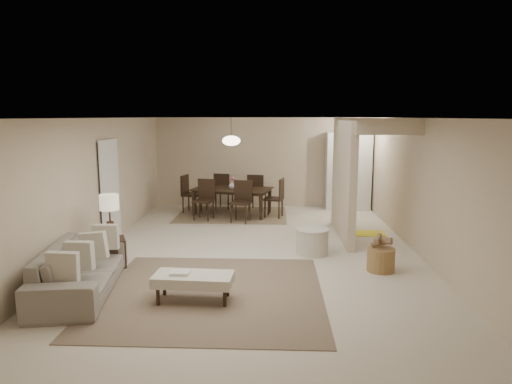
{
  "coord_description": "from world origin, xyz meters",
  "views": [
    {
      "loc": [
        0.36,
        -8.32,
        2.53
      ],
      "look_at": [
        -0.01,
        0.58,
        1.05
      ],
      "focal_mm": 32.0,
      "sensor_mm": 36.0,
      "label": 1
    }
  ],
  "objects_px": {
    "pantry_cabinet": "(348,171)",
    "dining_table": "(232,202)",
    "round_pouf": "(312,241)",
    "wicker_basket": "(381,260)",
    "sofa": "(81,269)",
    "ottoman_bench": "(193,280)",
    "side_table": "(112,253)"
  },
  "relations": [
    {
      "from": "sofa",
      "to": "ottoman_bench",
      "type": "height_order",
      "value": "sofa"
    },
    {
      "from": "side_table",
      "to": "dining_table",
      "type": "distance_m",
      "value": 4.52
    },
    {
      "from": "sofa",
      "to": "round_pouf",
      "type": "distance_m",
      "value": 4.03
    },
    {
      "from": "wicker_basket",
      "to": "side_table",
      "type": "bearing_deg",
      "value": 179.63
    },
    {
      "from": "pantry_cabinet",
      "to": "side_table",
      "type": "height_order",
      "value": "pantry_cabinet"
    },
    {
      "from": "round_pouf",
      "to": "wicker_basket",
      "type": "bearing_deg",
      "value": -40.31
    },
    {
      "from": "round_pouf",
      "to": "wicker_basket",
      "type": "xyz_separation_m",
      "value": [
        1.06,
        -0.9,
        -0.05
      ]
    },
    {
      "from": "ottoman_bench",
      "to": "round_pouf",
      "type": "bearing_deg",
      "value": 54.71
    },
    {
      "from": "pantry_cabinet",
      "to": "wicker_basket",
      "type": "bearing_deg",
      "value": -92.59
    },
    {
      "from": "wicker_basket",
      "to": "dining_table",
      "type": "xyz_separation_m",
      "value": [
        -2.87,
        4.24,
        0.15
      ]
    },
    {
      "from": "round_pouf",
      "to": "ottoman_bench",
      "type": "bearing_deg",
      "value": -128.49
    },
    {
      "from": "side_table",
      "to": "round_pouf",
      "type": "bearing_deg",
      "value": 14.1
    },
    {
      "from": "ottoman_bench",
      "to": "wicker_basket",
      "type": "distance_m",
      "value": 3.18
    },
    {
      "from": "ottoman_bench",
      "to": "sofa",
      "type": "bearing_deg",
      "value": 173.19
    },
    {
      "from": "ottoman_bench",
      "to": "pantry_cabinet",
      "type": "bearing_deg",
      "value": 67.79
    },
    {
      "from": "sofa",
      "to": "side_table",
      "type": "bearing_deg",
      "value": -11.03
    },
    {
      "from": "round_pouf",
      "to": "dining_table",
      "type": "bearing_deg",
      "value": 118.47
    },
    {
      "from": "ottoman_bench",
      "to": "wicker_basket",
      "type": "xyz_separation_m",
      "value": [
        2.87,
        1.38,
        -0.12
      ]
    },
    {
      "from": "side_table",
      "to": "dining_table",
      "type": "xyz_separation_m",
      "value": [
        1.65,
        4.21,
        0.1
      ]
    },
    {
      "from": "sofa",
      "to": "round_pouf",
      "type": "height_order",
      "value": "sofa"
    },
    {
      "from": "pantry_cabinet",
      "to": "dining_table",
      "type": "height_order",
      "value": "pantry_cabinet"
    },
    {
      "from": "round_pouf",
      "to": "dining_table",
      "type": "xyz_separation_m",
      "value": [
        -1.81,
        3.34,
        0.11
      ]
    },
    {
      "from": "side_table",
      "to": "wicker_basket",
      "type": "xyz_separation_m",
      "value": [
        4.52,
        -0.03,
        -0.05
      ]
    },
    {
      "from": "sofa",
      "to": "ottoman_bench",
      "type": "xyz_separation_m",
      "value": [
        1.7,
        -0.3,
        -0.03
      ]
    },
    {
      "from": "ottoman_bench",
      "to": "round_pouf",
      "type": "xyz_separation_m",
      "value": [
        1.81,
        2.28,
        -0.07
      ]
    },
    {
      "from": "pantry_cabinet",
      "to": "round_pouf",
      "type": "distance_m",
      "value": 4.52
    },
    {
      "from": "ottoman_bench",
      "to": "side_table",
      "type": "bearing_deg",
      "value": 142.72
    },
    {
      "from": "side_table",
      "to": "round_pouf",
      "type": "distance_m",
      "value": 3.57
    },
    {
      "from": "sofa",
      "to": "ottoman_bench",
      "type": "bearing_deg",
      "value": -108.46
    },
    {
      "from": "pantry_cabinet",
      "to": "sofa",
      "type": "bearing_deg",
      "value": -127.63
    },
    {
      "from": "dining_table",
      "to": "pantry_cabinet",
      "type": "bearing_deg",
      "value": 29.73
    },
    {
      "from": "side_table",
      "to": "sofa",
      "type": "bearing_deg",
      "value": -92.58
    }
  ]
}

